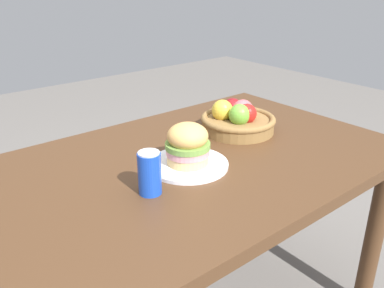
# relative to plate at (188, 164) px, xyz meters

# --- Properties ---
(dining_table) EXTENTS (1.40, 0.90, 0.75)m
(dining_table) POSITION_rel_plate_xyz_m (0.06, 0.03, -0.11)
(dining_table) COLOR #4C301C
(dining_table) RESTS_ON ground_plane
(plate) EXTENTS (0.26, 0.26, 0.01)m
(plate) POSITION_rel_plate_xyz_m (0.00, 0.00, 0.00)
(plate) COLOR white
(plate) RESTS_ON dining_table
(sandwich) EXTENTS (0.14, 0.14, 0.13)m
(sandwich) POSITION_rel_plate_xyz_m (0.00, 0.00, 0.07)
(sandwich) COLOR #E5BC75
(sandwich) RESTS_ON plate
(soda_can) EXTENTS (0.07, 0.07, 0.13)m
(soda_can) POSITION_rel_plate_xyz_m (-0.19, -0.07, 0.06)
(soda_can) COLOR blue
(soda_can) RESTS_ON dining_table
(fruit_basket) EXTENTS (0.29, 0.29, 0.12)m
(fruit_basket) POSITION_rel_plate_xyz_m (0.35, 0.12, 0.04)
(fruit_basket) COLOR olive
(fruit_basket) RESTS_ON dining_table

